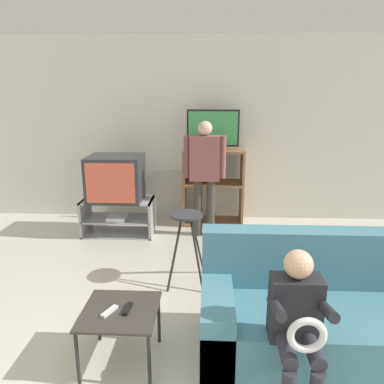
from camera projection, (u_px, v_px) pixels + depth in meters
wall_back at (198, 130)px, 5.39m from camera, size 6.40×0.06×2.60m
tv_stand at (119, 217)px, 4.97m from camera, size 0.93×0.46×0.48m
television_main at (116, 178)px, 4.83m from camera, size 0.69×0.58×0.58m
media_shelf at (213, 186)px, 5.30m from camera, size 0.84×0.44×1.07m
television_flat at (213, 131)px, 5.08m from camera, size 0.71×0.20×0.54m
folding_stool at (186, 229)px, 3.63m from camera, size 0.37×0.43×0.72m
snack_table at (120, 315)px, 2.56m from camera, size 0.51×0.51×0.42m
remote_control_black at (127, 309)px, 2.55m from camera, size 0.05×0.15×0.02m
remote_control_white at (109, 311)px, 2.52m from camera, size 0.09×0.15×0.02m
couch at (328, 318)px, 2.68m from camera, size 1.82×0.81×0.86m
person_standing_adult at (205, 168)px, 4.75m from camera, size 0.53×0.20×1.50m
person_seated_child at (297, 321)px, 2.16m from camera, size 0.33×0.43×0.99m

